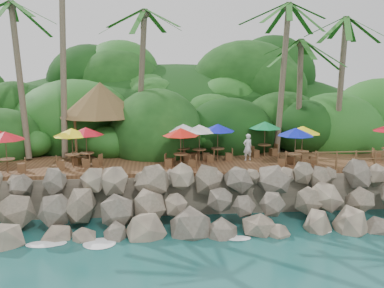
{
  "coord_description": "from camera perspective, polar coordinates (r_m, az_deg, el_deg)",
  "views": [
    {
      "loc": [
        -2.16,
        -18.0,
        7.71
      ],
      "look_at": [
        0.0,
        6.0,
        3.4
      ],
      "focal_mm": 39.28,
      "sensor_mm": 36.0,
      "label": 1
    }
  ],
  "objects": [
    {
      "name": "ground",
      "position": [
        19.71,
        1.61,
        -12.9
      ],
      "size": [
        140.0,
        140.0,
        0.0
      ],
      "primitive_type": "plane",
      "color": "#19514F",
      "rests_on": "ground"
    },
    {
      "name": "land_base",
      "position": [
        34.72,
        -1.48,
        -0.92
      ],
      "size": [
        32.0,
        25.2,
        2.1
      ],
      "primitive_type": "cube",
      "color": "gray",
      "rests_on": "ground"
    },
    {
      "name": "jungle_hill",
      "position": [
        42.27,
        -2.13,
        -0.37
      ],
      "size": [
        44.8,
        28.0,
        15.4
      ],
      "primitive_type": "ellipsoid",
      "color": "#143811",
      "rests_on": "ground"
    },
    {
      "name": "seawall",
      "position": [
        21.16,
        0.98,
        -7.92
      ],
      "size": [
        29.0,
        4.0,
        2.3
      ],
      "primitive_type": null,
      "color": "gray",
      "rests_on": "ground"
    },
    {
      "name": "terrace",
      "position": [
        24.72,
        -0.0,
        -2.74
      ],
      "size": [
        26.0,
        5.0,
        0.2
      ],
      "primitive_type": "cube",
      "color": "brown",
      "rests_on": "land_base"
    },
    {
      "name": "jungle_foliage",
      "position": [
        33.96,
        -1.36,
        -2.98
      ],
      "size": [
        44.0,
        16.0,
        12.0
      ],
      "primitive_type": null,
      "color": "#143811",
      "rests_on": "ground"
    },
    {
      "name": "foam_line",
      "position": [
        19.97,
        1.5,
        -12.49
      ],
      "size": [
        25.2,
        0.8,
        0.06
      ],
      "color": "white",
      "rests_on": "ground"
    },
    {
      "name": "palms",
      "position": [
        27.09,
        0.33,
        18.58
      ],
      "size": [
        26.01,
        7.38,
        14.24
      ],
      "color": "brown",
      "rests_on": "ground"
    },
    {
      "name": "palapa",
      "position": [
        27.56,
        -12.34,
        5.91
      ],
      "size": [
        5.19,
        5.19,
        4.6
      ],
      "color": "brown",
      "rests_on": "ground"
    },
    {
      "name": "dining_clusters",
      "position": [
        24.13,
        -0.99,
        1.61
      ],
      "size": [
        25.64,
        5.24,
        2.21
      ],
      "color": "brown",
      "rests_on": "terrace"
    },
    {
      "name": "railing",
      "position": [
        25.27,
        23.6,
        -1.68
      ],
      "size": [
        7.2,
        0.1,
        1.0
      ],
      "color": "brown",
      "rests_on": "terrace"
    },
    {
      "name": "waiter",
      "position": [
        25.28,
        7.56,
        -0.44
      ],
      "size": [
        0.68,
        0.55,
        1.61
      ],
      "primitive_type": "imported",
      "rotation": [
        0.0,
        0.0,
        3.46
      ],
      "color": "silver",
      "rests_on": "terrace"
    }
  ]
}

